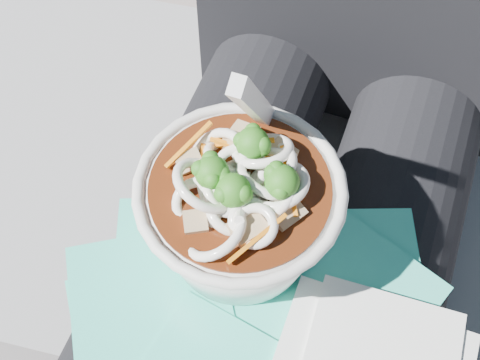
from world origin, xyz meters
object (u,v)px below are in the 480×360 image
(stone_ledge, at_px, (301,268))
(udon_bowl, at_px, (240,208))
(plastic_bag, at_px, (242,307))
(person_body, at_px, (308,185))
(lap, at_px, (277,280))

(stone_ledge, height_order, udon_bowl, udon_bowl)
(plastic_bag, bearing_deg, person_body, 85.48)
(udon_bowl, bearing_deg, lap, 22.46)
(plastic_bag, distance_m, udon_bowl, 0.08)
(lap, bearing_deg, udon_bowl, -157.54)
(stone_ledge, xyz_separation_m, udon_bowl, (-0.03, -0.16, 0.43))
(person_body, xyz_separation_m, udon_bowl, (-0.03, -0.11, 0.11))
(udon_bowl, bearing_deg, stone_ledge, 78.82)
(lap, bearing_deg, person_body, 90.00)
(stone_ledge, distance_m, plastic_bag, 0.42)
(person_body, height_order, plastic_bag, person_body)
(person_body, bearing_deg, lap, -90.00)
(stone_ledge, bearing_deg, udon_bowl, -101.18)
(stone_ledge, bearing_deg, person_body, -90.00)
(person_body, height_order, udon_bowl, person_body)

